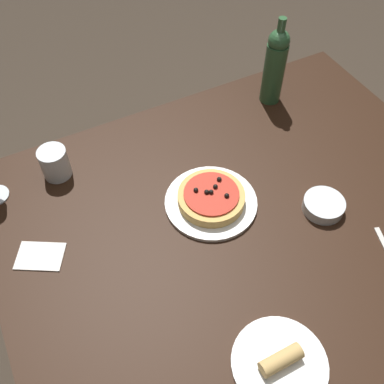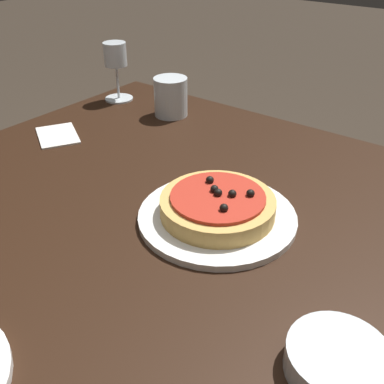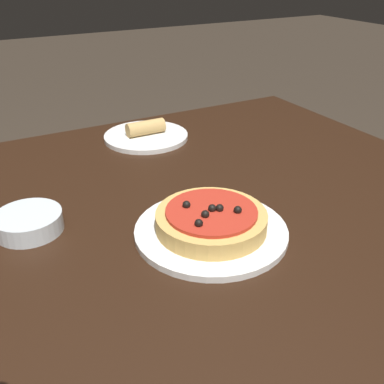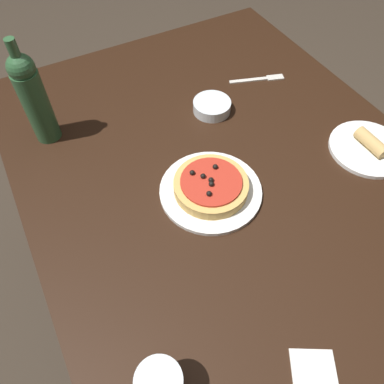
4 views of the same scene
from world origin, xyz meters
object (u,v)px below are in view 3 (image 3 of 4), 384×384
dining_table (158,256)px  pizza (211,220)px  side_bowl (29,222)px  side_plate (146,135)px  dinner_plate (211,231)px

dining_table → pizza: (0.07, -0.09, 0.11)m
dining_table → side_bowl: side_bowl is taller
side_bowl → side_plate: size_ratio=0.54×
dinner_plate → pizza: size_ratio=1.39×
pizza → side_bowl: 0.32m
dining_table → pizza: 0.15m
pizza → dining_table: bearing=128.0°
side_plate → dining_table: bearing=-110.9°
pizza → side_plate: (0.08, 0.48, -0.02)m
side_bowl → side_plate: bearing=40.8°
dining_table → side_bowl: (-0.21, 0.08, 0.10)m
dinner_plate → side_bowl: size_ratio=2.27×
dining_table → side_plate: (0.15, 0.39, 0.09)m
dinner_plate → side_bowl: side_bowl is taller
pizza → side_bowl: bearing=149.3°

